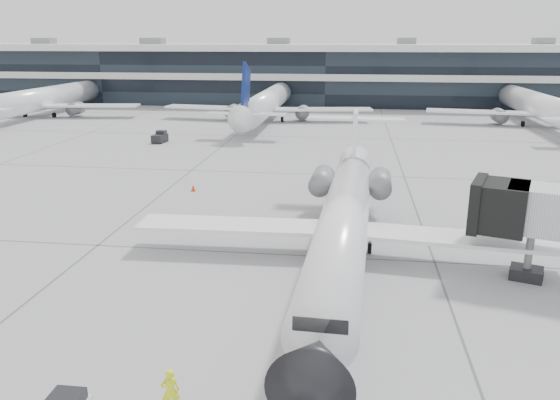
# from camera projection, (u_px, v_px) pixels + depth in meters

# --- Properties ---
(ground) EXTENTS (220.00, 220.00, 0.00)m
(ground) POSITION_uv_depth(u_px,v_px,m) (260.00, 254.00, 31.94)
(ground) COLOR gray
(ground) RESTS_ON ground
(terminal) EXTENTS (170.00, 22.00, 10.00)m
(terminal) POSITION_uv_depth(u_px,v_px,m) (328.00, 76.00, 108.50)
(terminal) COLOR black
(terminal) RESTS_ON ground
(bg_jet_left) EXTENTS (32.00, 40.00, 9.60)m
(bg_jet_left) POSITION_uv_depth(u_px,v_px,m) (46.00, 116.00, 89.93)
(bg_jet_left) COLOR white
(bg_jet_left) RESTS_ON ground
(bg_jet_center) EXTENTS (32.00, 40.00, 9.60)m
(bg_jet_center) POSITION_uv_depth(u_px,v_px,m) (268.00, 120.00, 85.25)
(bg_jet_center) COLOR white
(bg_jet_center) RESTS_ON ground
(bg_jet_right) EXTENTS (32.00, 40.00, 9.60)m
(bg_jet_right) POSITION_uv_depth(u_px,v_px,m) (536.00, 125.00, 80.20)
(bg_jet_right) COLOR white
(bg_jet_right) RESTS_ON ground
(regional_jet) EXTENTS (24.10, 30.05, 6.94)m
(regional_jet) POSITION_uv_depth(u_px,v_px,m) (344.00, 219.00, 30.52)
(regional_jet) COLOR white
(regional_jet) RESTS_ON ground
(ramp_worker) EXTENTS (0.72, 0.60, 1.67)m
(ramp_worker) POSITION_uv_depth(u_px,v_px,m) (170.00, 391.00, 18.09)
(ramp_worker) COLOR #F1FF1A
(ramp_worker) RESTS_ON ground
(traffic_cone) EXTENTS (0.48, 0.48, 0.55)m
(traffic_cone) POSITION_uv_depth(u_px,v_px,m) (193.00, 188.00, 45.04)
(traffic_cone) COLOR red
(traffic_cone) RESTS_ON ground
(far_tug) EXTENTS (1.54, 2.33, 1.40)m
(far_tug) POSITION_uv_depth(u_px,v_px,m) (160.00, 137.00, 66.27)
(far_tug) COLOR black
(far_tug) RESTS_ON ground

